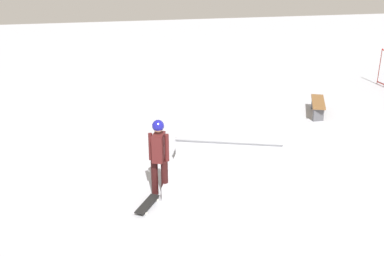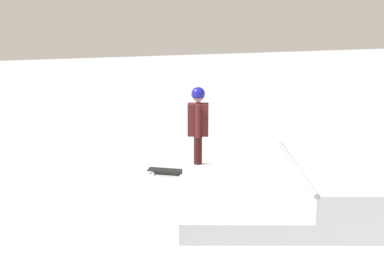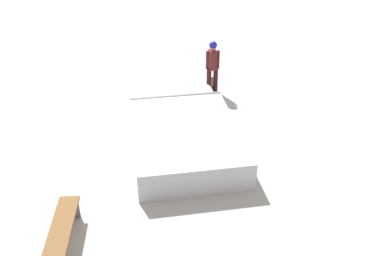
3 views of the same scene
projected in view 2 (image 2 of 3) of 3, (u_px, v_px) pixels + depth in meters
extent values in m
plane|color=#A8AAB2|center=(377.00, 227.00, 6.62)|extent=(60.00, 60.00, 0.00)
cube|color=#B0B3BB|center=(237.00, 198.00, 7.30)|extent=(2.63, 3.08, 0.30)
cylinder|color=gray|center=(295.00, 165.00, 7.16)|extent=(1.04, 2.45, 0.08)
cylinder|color=black|center=(198.00, 158.00, 8.48)|extent=(0.15, 0.15, 0.82)
cylinder|color=black|center=(198.00, 155.00, 8.70)|extent=(0.15, 0.15, 0.82)
cube|color=#4C1919|center=(198.00, 120.00, 8.42)|extent=(0.44, 0.35, 0.60)
cylinder|color=#4C1919|center=(198.00, 122.00, 8.25)|extent=(0.09, 0.09, 0.60)
cylinder|color=#4C1919|center=(198.00, 118.00, 8.59)|extent=(0.09, 0.09, 0.60)
sphere|color=tan|center=(198.00, 95.00, 8.32)|extent=(0.22, 0.22, 0.22)
sphere|color=navy|center=(198.00, 94.00, 8.31)|extent=(0.25, 0.25, 0.25)
cube|color=black|center=(168.00, 170.00, 8.82)|extent=(0.78, 0.61, 0.02)
cylinder|color=silver|center=(153.00, 174.00, 8.78)|extent=(0.06, 0.06, 0.06)
cylinder|color=silver|center=(156.00, 170.00, 9.00)|extent=(0.06, 0.06, 0.06)
cylinder|color=silver|center=(181.00, 176.00, 8.66)|extent=(0.06, 0.06, 0.06)
cylinder|color=silver|center=(184.00, 172.00, 8.88)|extent=(0.06, 0.06, 0.06)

